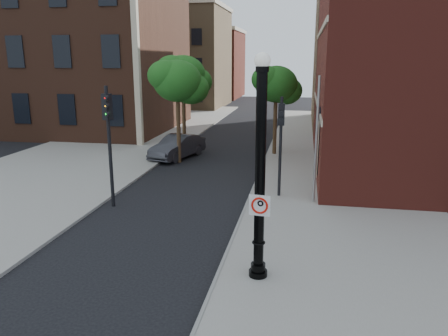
% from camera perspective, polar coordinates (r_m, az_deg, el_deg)
% --- Properties ---
extents(ground, '(120.00, 120.00, 0.00)m').
position_cam_1_polar(ground, '(13.81, -8.85, -12.00)').
color(ground, black).
rests_on(ground, ground).
extents(sidewalk_right, '(8.00, 60.00, 0.12)m').
position_cam_1_polar(sidewalk_right, '(22.54, 14.48, -1.73)').
color(sidewalk_right, gray).
rests_on(sidewalk_right, ground).
extents(sidewalk_left, '(10.00, 50.00, 0.12)m').
position_cam_1_polar(sidewalk_left, '(33.04, -13.45, 3.30)').
color(sidewalk_left, gray).
rests_on(sidewalk_left, ground).
extents(curb_edge, '(0.10, 60.00, 0.14)m').
position_cam_1_polar(curb_edge, '(22.58, 4.44, -1.26)').
color(curb_edge, gray).
rests_on(curb_edge, ground).
extents(victorian_building, '(18.60, 14.60, 17.95)m').
position_cam_1_polar(victorian_building, '(41.08, -20.07, 17.08)').
color(victorian_building, '#532E1E').
rests_on(victorian_building, ground).
extents(bg_building_tan_a, '(12.00, 12.00, 12.00)m').
position_cam_1_polar(bg_building_tan_a, '(57.99, -6.04, 14.00)').
color(bg_building_tan_a, olive).
rests_on(bg_building_tan_a, ground).
extents(bg_building_red, '(12.00, 12.00, 10.00)m').
position_cam_1_polar(bg_building_red, '(71.54, -2.78, 13.27)').
color(bg_building_red, maroon).
rests_on(bg_building_red, ground).
extents(bg_building_tan_b, '(22.00, 14.00, 14.00)m').
position_cam_1_polar(bg_building_tan_b, '(43.30, 27.01, 13.91)').
color(bg_building_tan_b, olive).
rests_on(bg_building_tan_b, ground).
extents(lamppost, '(0.52, 0.52, 6.19)m').
position_cam_1_polar(lamppost, '(11.63, 4.71, -1.80)').
color(lamppost, black).
rests_on(lamppost, ground).
extents(no_parking_sign, '(0.58, 0.11, 0.58)m').
position_cam_1_polar(no_parking_sign, '(11.66, 4.68, -4.88)').
color(no_parking_sign, white).
rests_on(no_parking_sign, ground).
extents(parked_car, '(2.78, 4.62, 1.44)m').
position_cam_1_polar(parked_car, '(27.26, -6.10, 2.78)').
color(parked_car, '#303035').
rests_on(parked_car, ground).
extents(traffic_signal_left, '(0.40, 0.44, 5.00)m').
position_cam_1_polar(traffic_signal_left, '(18.23, -14.87, 5.23)').
color(traffic_signal_left, black).
rests_on(traffic_signal_left, ground).
extents(traffic_signal_right, '(0.29, 0.37, 4.48)m').
position_cam_1_polar(traffic_signal_right, '(18.95, 7.44, 4.81)').
color(traffic_signal_right, black).
rests_on(traffic_signal_right, ground).
extents(utility_pole, '(0.11, 0.11, 5.39)m').
position_cam_1_polar(utility_pole, '(18.38, 11.96, 3.32)').
color(utility_pole, '#999999').
rests_on(utility_pole, ground).
extents(street_tree_a, '(3.32, 3.00, 5.98)m').
position_cam_1_polar(street_tree_a, '(25.65, -6.00, 11.10)').
color(street_tree_a, '#382616').
rests_on(street_tree_a, ground).
extents(street_tree_b, '(3.48, 3.14, 6.26)m').
position_cam_1_polar(street_tree_b, '(29.18, -5.27, 11.92)').
color(street_tree_b, '#382616').
rests_on(street_tree_b, ground).
extents(street_tree_c, '(3.12, 2.82, 5.62)m').
position_cam_1_polar(street_tree_c, '(27.63, 6.90, 10.70)').
color(street_tree_c, '#382616').
rests_on(street_tree_c, ground).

